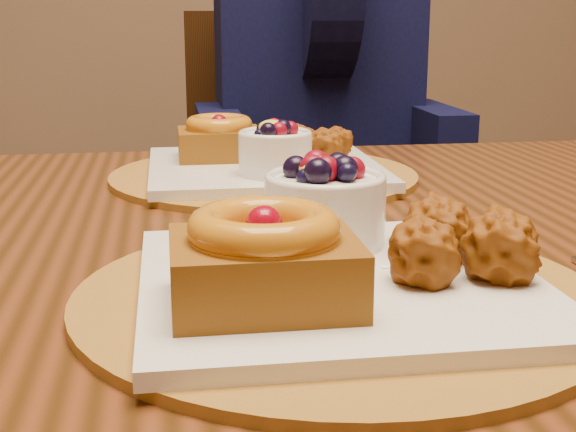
# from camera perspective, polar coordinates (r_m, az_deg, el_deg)

# --- Properties ---
(dining_table) EXTENTS (1.60, 0.90, 0.76)m
(dining_table) POSITION_cam_1_polar(r_m,az_deg,el_deg) (0.81, 0.23, -5.86)
(dining_table) COLOR #321B09
(dining_table) RESTS_ON ground
(place_setting_near) EXTENTS (0.38, 0.38, 0.09)m
(place_setting_near) POSITION_cam_1_polar(r_m,az_deg,el_deg) (0.58, 3.20, -3.26)
(place_setting_near) COLOR brown
(place_setting_near) RESTS_ON dining_table
(place_setting_far) EXTENTS (0.38, 0.38, 0.08)m
(place_setting_far) POSITION_cam_1_polar(r_m,az_deg,el_deg) (0.99, -1.83, 3.89)
(place_setting_far) COLOR brown
(place_setting_far) RESTS_ON dining_table
(chair_far) EXTENTS (0.58, 0.58, 0.96)m
(chair_far) POSITION_cam_1_polar(r_m,az_deg,el_deg) (1.73, -0.54, 0.12)
(chair_far) COLOR black
(chair_far) RESTS_ON ground
(diner) EXTENTS (0.49, 0.48, 0.81)m
(diner) POSITION_cam_1_polar(r_m,az_deg,el_deg) (1.65, 2.09, 10.97)
(diner) COLOR black
(diner) RESTS_ON ground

